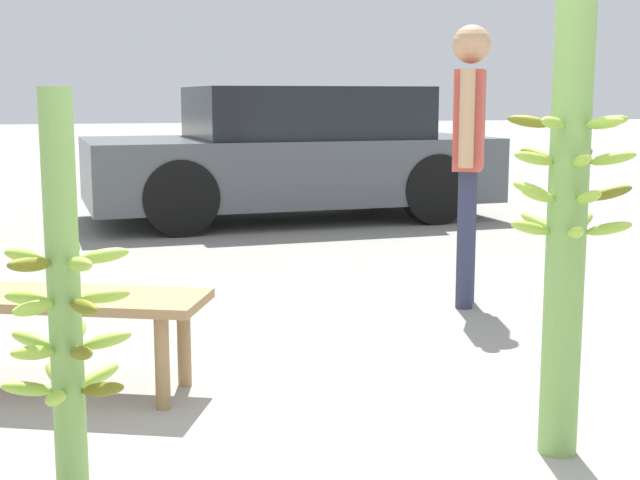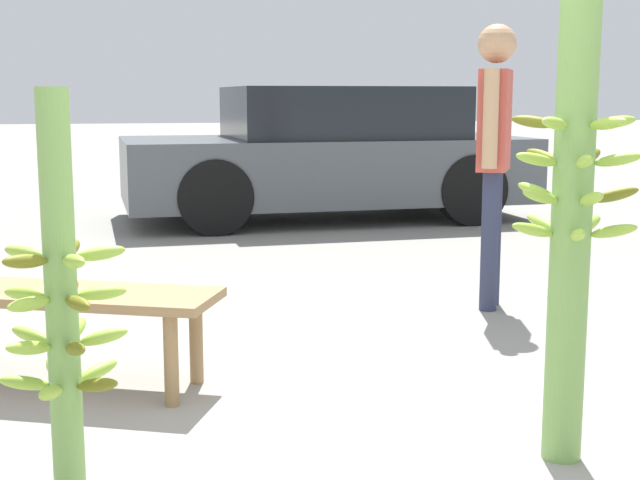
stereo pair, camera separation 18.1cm
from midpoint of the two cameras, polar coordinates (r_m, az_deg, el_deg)
banana_stalk_left at (r=2.79m, az=-14.43°, el=-4.14°), size 0.40×0.39×1.28m
banana_stalk_center at (r=3.14m, az=17.39°, el=1.24°), size 0.44×0.43×1.64m
vendor_person at (r=5.35m, az=12.05°, el=6.44°), size 0.34×0.51×1.67m
market_bench at (r=4.00m, az=-15.25°, el=-3.96°), size 1.45×0.96×0.43m
parked_car at (r=9.20m, az=1.16°, el=5.50°), size 4.13×1.97×1.35m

